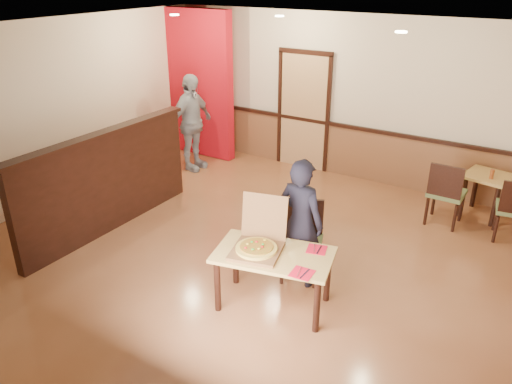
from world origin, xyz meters
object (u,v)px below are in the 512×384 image
diner_chair (302,236)px  side_table (487,185)px  side_chair_left (446,192)px  main_table (274,262)px  condiment (492,174)px  diner (301,223)px  pizza_box (258,245)px  passerby (191,123)px

diner_chair → side_table: diner_chair is taller
side_chair_left → side_table: bearing=-125.1°
main_table → side_chair_left: 3.17m
condiment → main_table: bearing=-115.2°
diner → pizza_box: (-0.19, -0.62, -0.04)m
main_table → side_table: bearing=52.8°
main_table → side_chair_left: size_ratio=1.42×
pizza_box → condiment: (1.81, 3.49, -0.00)m
main_table → condiment: size_ratio=9.80×
side_table → passerby: passerby is taller
diner → condiment: diner is taller
main_table → side_table: size_ratio=1.89×
main_table → diner: diner is taller
main_table → side_table: main_table is taller
diner_chair → condiment: 3.19m
passerby → pizza_box: (3.19, -2.83, -0.14)m
main_table → passerby: passerby is taller
main_table → condiment: 3.82m
pizza_box → passerby: bearing=123.5°
diner_chair → side_chair_left: bearing=43.4°
diner → passerby: size_ratio=0.89×
passerby → pizza_box: bearing=-129.7°
side_table → passerby: bearing=-170.9°
side_chair_left → condiment: side_chair_left is taller
diner_chair → side_table: size_ratio=1.30×
pizza_box → condiment: 3.93m
main_table → passerby: bearing=126.9°
diner_chair → passerby: (-3.34, 2.06, 0.36)m
pizza_box → side_chair_left: bearing=51.6°
side_table → condiment: bearing=-70.4°
diner → pizza_box: bearing=77.4°
passerby → side_chair_left: bearing=-85.9°
diner_chair → passerby: 3.94m
side_chair_left → pizza_box: 3.28m
main_table → passerby: size_ratio=0.79×
side_chair_left → diner: bearing=65.7°
diner → diner_chair: bearing=-69.3°
pizza_box → condiment: pizza_box is taller
side_chair_left → main_table: bearing=69.9°
diner_chair → side_chair_left: 2.52m
side_table → diner_chair: bearing=-119.4°
diner_chair → condiment: size_ratio=6.74×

